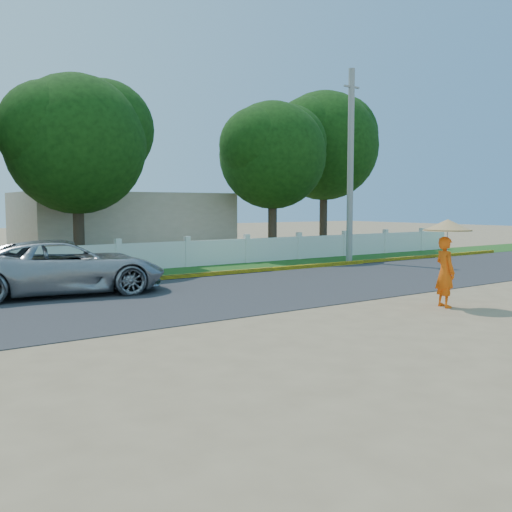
# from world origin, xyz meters

# --- Properties ---
(ground) EXTENTS (120.00, 120.00, 0.00)m
(ground) POSITION_xyz_m (0.00, 0.00, 0.00)
(ground) COLOR #9E8460
(ground) RESTS_ON ground
(road) EXTENTS (60.00, 7.00, 0.02)m
(road) POSITION_xyz_m (0.00, 4.50, 0.01)
(road) COLOR #38383A
(road) RESTS_ON ground
(grass_verge) EXTENTS (60.00, 3.50, 0.03)m
(grass_verge) POSITION_xyz_m (0.00, 9.75, 0.01)
(grass_verge) COLOR #2D601E
(grass_verge) RESTS_ON ground
(curb) EXTENTS (40.00, 0.18, 0.16)m
(curb) POSITION_xyz_m (0.00, 8.05, 0.08)
(curb) COLOR yellow
(curb) RESTS_ON ground
(fence) EXTENTS (40.00, 0.10, 1.10)m
(fence) POSITION_xyz_m (0.00, 11.20, 0.55)
(fence) COLOR silver
(fence) RESTS_ON ground
(building_near) EXTENTS (10.00, 6.00, 3.20)m
(building_near) POSITION_xyz_m (3.00, 18.00, 1.60)
(building_near) COLOR #B7AD99
(building_near) RESTS_ON ground
(utility_pole) EXTENTS (0.28, 0.28, 8.64)m
(utility_pole) POSITION_xyz_m (10.17, 9.02, 4.32)
(utility_pole) COLOR gray
(utility_pole) RESTS_ON ground
(vehicle) EXTENTS (6.09, 3.59, 1.59)m
(vehicle) POSITION_xyz_m (-3.33, 6.88, 0.80)
(vehicle) COLOR #9D9FA4
(vehicle) RESTS_ON ground
(monk_with_parasol) EXTENTS (1.23, 1.23, 2.23)m
(monk_with_parasol) POSITION_xyz_m (3.91, -0.79, 1.45)
(monk_with_parasol) COLOR #F1560C
(monk_with_parasol) RESTS_ON ground
(tree_row) EXTENTS (32.10, 7.50, 8.99)m
(tree_row) POSITION_xyz_m (0.14, 13.82, 5.06)
(tree_row) COLOR #473828
(tree_row) RESTS_ON ground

